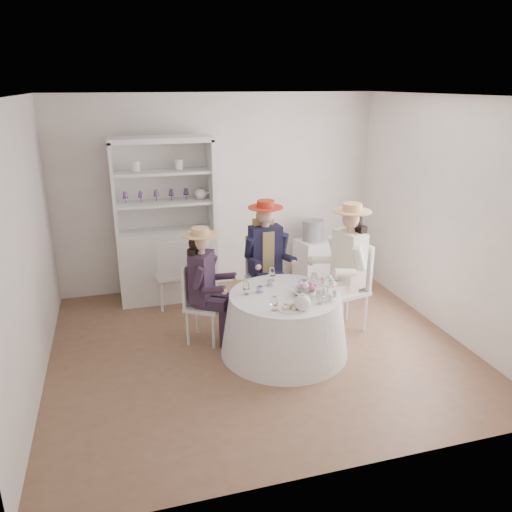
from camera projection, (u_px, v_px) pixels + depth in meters
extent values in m
plane|color=brown|center=(258.00, 346.00, 5.63)|extent=(4.50, 4.50, 0.00)
plane|color=white|center=(259.00, 96.00, 4.74)|extent=(4.50, 4.50, 0.00)
plane|color=silver|center=(219.00, 193.00, 7.00)|extent=(4.50, 0.00, 4.50)
plane|color=silver|center=(341.00, 312.00, 3.37)|extent=(4.50, 0.00, 4.50)
plane|color=silver|center=(25.00, 251.00, 4.60)|extent=(0.00, 4.50, 4.50)
plane|color=silver|center=(445.00, 217.00, 5.77)|extent=(0.00, 4.50, 4.50)
cone|color=white|center=(284.00, 324.00, 5.43)|extent=(1.39, 1.39, 0.66)
cylinder|color=white|center=(285.00, 295.00, 5.31)|extent=(1.19, 1.19, 0.02)
cube|color=silver|center=(168.00, 264.00, 6.76)|extent=(1.31, 0.53, 0.97)
cube|color=silver|center=(161.00, 183.00, 6.61)|extent=(1.29, 0.09, 1.18)
cube|color=silver|center=(160.00, 139.00, 6.22)|extent=(1.31, 0.53, 0.06)
cube|color=silver|center=(113.00, 189.00, 6.25)|extent=(0.06, 0.48, 1.18)
cube|color=silver|center=(211.00, 184.00, 6.57)|extent=(0.06, 0.48, 1.18)
cube|color=silver|center=(164.00, 203.00, 6.48)|extent=(1.22, 0.47, 0.03)
cube|color=silver|center=(162.00, 172.00, 6.35)|extent=(1.22, 0.47, 0.03)
sphere|color=white|center=(201.00, 194.00, 6.58)|extent=(0.15, 0.15, 0.15)
cube|color=silver|center=(312.00, 261.00, 7.37)|extent=(0.49, 0.49, 0.64)
cylinder|color=black|center=(313.00, 230.00, 7.21)|extent=(0.37, 0.37, 0.31)
cube|color=silver|center=(205.00, 306.00, 5.63)|extent=(0.52, 0.52, 0.04)
cylinder|color=silver|center=(213.00, 331.00, 5.53)|extent=(0.03, 0.03, 0.42)
cylinder|color=silver|center=(222.00, 319.00, 5.81)|extent=(0.03, 0.03, 0.42)
cylinder|color=silver|center=(188.00, 328.00, 5.60)|extent=(0.03, 0.03, 0.42)
cylinder|color=silver|center=(198.00, 316.00, 5.88)|extent=(0.03, 0.03, 0.42)
cube|color=silver|center=(189.00, 283.00, 5.59)|extent=(0.21, 0.33, 0.48)
cube|color=black|center=(202.00, 277.00, 5.52)|extent=(0.34, 0.39, 0.55)
cube|color=black|center=(211.00, 304.00, 5.50)|extent=(0.34, 0.27, 0.11)
cylinder|color=black|center=(223.00, 329.00, 5.56)|extent=(0.10, 0.10, 0.44)
cylinder|color=black|center=(198.00, 278.00, 5.31)|extent=(0.19, 0.16, 0.26)
cube|color=black|center=(216.00, 298.00, 5.66)|extent=(0.34, 0.27, 0.11)
cylinder|color=black|center=(228.00, 322.00, 5.72)|extent=(0.10, 0.10, 0.44)
cylinder|color=black|center=(211.00, 266.00, 5.67)|extent=(0.19, 0.16, 0.26)
cylinder|color=#D8A889|center=(201.00, 252.00, 5.42)|extent=(0.09, 0.09, 0.08)
sphere|color=#D8A889|center=(200.00, 242.00, 5.39)|extent=(0.18, 0.18, 0.18)
sphere|color=black|center=(197.00, 243.00, 5.40)|extent=(0.18, 0.18, 0.18)
cube|color=black|center=(195.00, 262.00, 5.48)|extent=(0.18, 0.24, 0.36)
cylinder|color=tan|center=(200.00, 235.00, 5.36)|extent=(0.38, 0.38, 0.01)
cylinder|color=tan|center=(200.00, 231.00, 5.35)|extent=(0.19, 0.19, 0.08)
cube|color=silver|center=(266.00, 281.00, 6.23)|extent=(0.45, 0.45, 0.04)
cylinder|color=silver|center=(257.00, 306.00, 6.11)|extent=(0.04, 0.04, 0.47)
cylinder|color=silver|center=(283.00, 302.00, 6.22)|extent=(0.04, 0.04, 0.47)
cylinder|color=silver|center=(249.00, 295.00, 6.41)|extent=(0.04, 0.04, 0.47)
cylinder|color=silver|center=(273.00, 292.00, 6.52)|extent=(0.04, 0.04, 0.47)
cube|color=silver|center=(261.00, 254.00, 6.31)|extent=(0.40, 0.06, 0.53)
cube|color=#191932|center=(265.00, 250.00, 6.12)|extent=(0.39, 0.24, 0.61)
cube|color=tan|center=(265.00, 250.00, 6.12)|extent=(0.16, 0.24, 0.53)
cube|color=#191932|center=(262.00, 279.00, 6.06)|extent=(0.16, 0.37, 0.13)
cylinder|color=#191932|center=(266.00, 307.00, 6.04)|extent=(0.11, 0.11, 0.49)
cylinder|color=#191932|center=(249.00, 247.00, 5.99)|extent=(0.11, 0.19, 0.29)
cube|color=#191932|center=(277.00, 277.00, 6.12)|extent=(0.16, 0.37, 0.13)
cylinder|color=#191932|center=(281.00, 305.00, 6.10)|extent=(0.11, 0.11, 0.49)
cylinder|color=#191932|center=(283.00, 244.00, 6.13)|extent=(0.11, 0.19, 0.29)
cylinder|color=#D8A889|center=(265.00, 225.00, 6.02)|extent=(0.10, 0.10, 0.08)
sphere|color=#D8A889|center=(266.00, 215.00, 5.98)|extent=(0.20, 0.20, 0.20)
sphere|color=tan|center=(264.00, 216.00, 6.03)|extent=(0.20, 0.20, 0.20)
cube|color=tan|center=(263.00, 234.00, 6.14)|extent=(0.26, 0.10, 0.40)
cylinder|color=#B7301B|center=(266.00, 207.00, 5.95)|extent=(0.42, 0.42, 0.01)
cylinder|color=#B7301B|center=(266.00, 204.00, 5.93)|extent=(0.21, 0.21, 0.08)
cube|color=silver|center=(345.00, 291.00, 5.89)|extent=(0.52, 0.52, 0.04)
cylinder|color=silver|center=(324.00, 307.00, 6.04)|extent=(0.04, 0.04, 0.48)
cylinder|color=silver|center=(341.00, 319.00, 5.75)|extent=(0.04, 0.04, 0.48)
cylinder|color=silver|center=(347.00, 302.00, 6.20)|extent=(0.04, 0.04, 0.48)
cylinder|color=silver|center=(365.00, 313.00, 5.90)|extent=(0.04, 0.04, 0.48)
cube|color=silver|center=(360.00, 265.00, 5.88)|extent=(0.12, 0.41, 0.55)
cube|color=white|center=(349.00, 258.00, 5.76)|extent=(0.30, 0.43, 0.64)
cube|color=white|center=(332.00, 283.00, 5.88)|extent=(0.39, 0.22, 0.13)
cylinder|color=white|center=(320.00, 311.00, 5.93)|extent=(0.11, 0.11, 0.50)
cylinder|color=white|center=(335.00, 247.00, 5.91)|extent=(0.21, 0.14, 0.30)
cube|color=white|center=(342.00, 289.00, 5.72)|extent=(0.39, 0.22, 0.13)
cylinder|color=white|center=(330.00, 317.00, 5.76)|extent=(0.11, 0.11, 0.50)
cylinder|color=white|center=(359.00, 258.00, 5.53)|extent=(0.21, 0.14, 0.30)
cylinder|color=#D8A889|center=(351.00, 230.00, 5.65)|extent=(0.10, 0.10, 0.09)
sphere|color=#D8A889|center=(351.00, 220.00, 5.61)|extent=(0.21, 0.21, 0.21)
sphere|color=black|center=(355.00, 220.00, 5.64)|extent=(0.21, 0.21, 0.21)
cube|color=black|center=(356.00, 242.00, 5.74)|extent=(0.14, 0.28, 0.42)
cylinder|color=tan|center=(352.00, 211.00, 5.58)|extent=(0.44, 0.44, 0.01)
cylinder|color=tan|center=(352.00, 207.00, 5.57)|extent=(0.22, 0.22, 0.09)
cube|color=silver|center=(170.00, 275.00, 6.53)|extent=(0.41, 0.41, 0.04)
cylinder|color=silver|center=(181.00, 285.00, 6.79)|extent=(0.04, 0.04, 0.43)
cylinder|color=silver|center=(158.00, 288.00, 6.69)|extent=(0.04, 0.04, 0.43)
cylinder|color=silver|center=(185.00, 293.00, 6.51)|extent=(0.04, 0.04, 0.43)
cylinder|color=silver|center=(161.00, 297.00, 6.41)|extent=(0.04, 0.04, 0.43)
cube|color=silver|center=(172.00, 260.00, 6.29)|extent=(0.37, 0.05, 0.49)
imported|color=white|center=(260.00, 290.00, 5.35)|extent=(0.09, 0.09, 0.06)
imported|color=white|center=(270.00, 283.00, 5.53)|extent=(0.08, 0.08, 0.06)
imported|color=white|center=(304.00, 284.00, 5.50)|extent=(0.11, 0.11, 0.07)
imported|color=white|center=(303.00, 293.00, 5.27)|extent=(0.32, 0.32, 0.06)
sphere|color=pink|center=(309.00, 285.00, 5.33)|extent=(0.06, 0.06, 0.06)
sphere|color=white|center=(306.00, 284.00, 5.36)|extent=(0.06, 0.06, 0.06)
sphere|color=pink|center=(301.00, 284.00, 5.36)|extent=(0.06, 0.06, 0.06)
sphere|color=white|center=(299.00, 286.00, 5.33)|extent=(0.06, 0.06, 0.06)
sphere|color=pink|center=(301.00, 287.00, 5.28)|extent=(0.06, 0.06, 0.06)
sphere|color=white|center=(305.00, 288.00, 5.26)|extent=(0.06, 0.06, 0.06)
sphere|color=pink|center=(309.00, 287.00, 5.29)|extent=(0.06, 0.06, 0.06)
sphere|color=white|center=(303.00, 303.00, 4.93)|extent=(0.17, 0.17, 0.17)
cylinder|color=white|center=(313.00, 301.00, 4.95)|extent=(0.10, 0.03, 0.08)
cylinder|color=white|center=(303.00, 295.00, 4.90)|extent=(0.04, 0.04, 0.02)
cylinder|color=white|center=(290.00, 308.00, 4.96)|extent=(0.26, 0.26, 0.01)
cube|color=beige|center=(286.00, 308.00, 4.93)|extent=(0.06, 0.04, 0.03)
cube|color=beige|center=(290.00, 305.00, 4.95)|extent=(0.07, 0.05, 0.03)
cube|color=beige|center=(294.00, 305.00, 4.99)|extent=(0.07, 0.07, 0.03)
cube|color=beige|center=(287.00, 304.00, 4.98)|extent=(0.07, 0.07, 0.03)
cube|color=beige|center=(294.00, 308.00, 4.93)|extent=(0.07, 0.07, 0.03)
cylinder|color=white|center=(327.00, 297.00, 5.22)|extent=(0.25, 0.25, 0.01)
cylinder|color=white|center=(328.00, 291.00, 5.19)|extent=(0.02, 0.02, 0.17)
cylinder|color=white|center=(328.00, 283.00, 5.17)|extent=(0.19, 0.19, 0.01)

